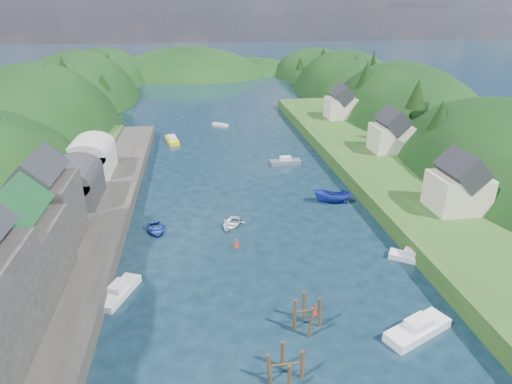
{
  "coord_description": "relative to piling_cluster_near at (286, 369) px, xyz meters",
  "views": [
    {
      "loc": [
        -7.82,
        -27.15,
        28.37
      ],
      "look_at": [
        0.0,
        28.0,
        4.0
      ],
      "focal_mm": 30.0,
      "sensor_mm": 36.0,
      "label": 1
    }
  ],
  "objects": [
    {
      "name": "ground",
      "position": [
        1.74,
        51.57,
        -1.11
      ],
      "size": [
        600.0,
        600.0,
        0.0
      ],
      "primitive_type": "plane",
      "color": "black",
      "rests_on": "ground"
    },
    {
      "name": "hillside_left",
      "position": [
        -43.26,
        76.57,
        -9.14
      ],
      "size": [
        44.0,
        245.56,
        52.0
      ],
      "color": "black",
      "rests_on": "ground"
    },
    {
      "name": "hillside_right",
      "position": [
        46.74,
        76.57,
        -8.52
      ],
      "size": [
        36.0,
        245.56,
        48.0
      ],
      "color": "black",
      "rests_on": "ground"
    },
    {
      "name": "far_hills",
      "position": [
        2.95,
        175.58,
        -11.91
      ],
      "size": [
        103.0,
        68.0,
        44.0
      ],
      "color": "black",
      "rests_on": "ground"
    },
    {
      "name": "hill_trees",
      "position": [
        1.82,
        66.64,
        9.97
      ],
      "size": [
        90.49,
        149.46,
        12.35
      ],
      "color": "black",
      "rests_on": "ground"
    },
    {
      "name": "quay_left",
      "position": [
        -22.26,
        21.57,
        -0.11
      ],
      "size": [
        12.0,
        110.0,
        2.0
      ],
      "primitive_type": "cube",
      "color": "#2D2B28",
      "rests_on": "ground"
    },
    {
      "name": "terrace_left_grass",
      "position": [
        -29.26,
        21.57,
        0.14
      ],
      "size": [
        12.0,
        110.0,
        2.5
      ],
      "primitive_type": "cube",
      "color": "#234719",
      "rests_on": "ground"
    },
    {
      "name": "boat_sheds",
      "position": [
        -24.26,
        40.57,
        4.16
      ],
      "size": [
        7.0,
        21.0,
        7.5
      ],
      "color": "#2D2D30",
      "rests_on": "quay_left"
    },
    {
      "name": "terrace_right",
      "position": [
        26.74,
        41.57,
        0.09
      ],
      "size": [
        16.0,
        120.0,
        2.4
      ],
      "primitive_type": "cube",
      "color": "#234719",
      "rests_on": "ground"
    },
    {
      "name": "right_bank_cottages",
      "position": [
        29.74,
        49.91,
        4.73
      ],
      "size": [
        9.0,
        59.24,
        8.41
      ],
      "color": "beige",
      "rests_on": "terrace_right"
    },
    {
      "name": "piling_cluster_near",
      "position": [
        0.0,
        0.0,
        0.0
      ],
      "size": [
        3.28,
        3.06,
        3.35
      ],
      "color": "#382314",
      "rests_on": "ground"
    },
    {
      "name": "piling_cluster_far",
      "position": [
        3.27,
        5.78,
        0.28
      ],
      "size": [
        2.93,
        2.76,
        3.92
      ],
      "color": "#382314",
      "rests_on": "ground"
    },
    {
      "name": "channel_buoy_near",
      "position": [
        4.51,
        7.68,
        -0.63
      ],
      "size": [
        0.7,
        0.7,
        1.1
      ],
      "color": "#B2240E",
      "rests_on": "ground"
    },
    {
      "name": "channel_buoy_far",
      "position": [
        -1.92,
        21.68,
        -0.63
      ],
      "size": [
        0.7,
        0.7,
        1.1
      ],
      "color": "#B2240E",
      "rests_on": "ground"
    },
    {
      "name": "moored_boats",
      "position": [
        -1.91,
        21.62,
        -0.43
      ],
      "size": [
        38.72,
        95.83,
        2.48
      ],
      "color": "silver",
      "rests_on": "ground"
    }
  ]
}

